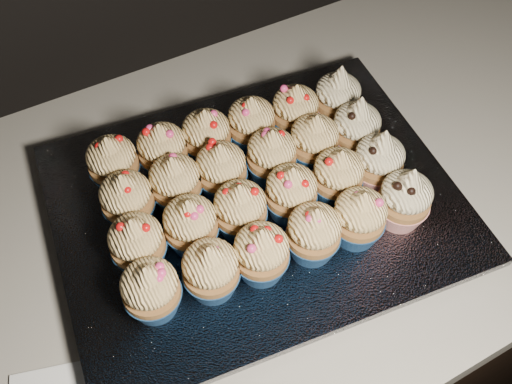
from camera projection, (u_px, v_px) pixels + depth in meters
cabinet at (181, 371)px, 1.09m from camera, size 2.40×0.60×0.86m
worktop at (143, 250)px, 0.73m from camera, size 2.44×0.64×0.04m
baking_tray at (256, 210)px, 0.73m from camera, size 0.49×0.39×0.02m
foil_lining at (256, 202)px, 0.71m from camera, size 0.53×0.44×0.01m
cupcake_0 at (151, 290)px, 0.59m from camera, size 0.06×0.06×0.08m
cupcake_1 at (211, 270)px, 0.61m from camera, size 0.06×0.06×0.08m
cupcake_2 at (261, 253)px, 0.62m from camera, size 0.06×0.06×0.08m
cupcake_3 at (314, 233)px, 0.64m from camera, size 0.06×0.06×0.08m
cupcake_4 at (359, 217)px, 0.65m from camera, size 0.06×0.06×0.08m
cupcake_5 at (405, 198)px, 0.66m from camera, size 0.06×0.06×0.10m
cupcake_6 at (137, 243)px, 0.63m from camera, size 0.06×0.06×0.08m
cupcake_7 at (191, 225)px, 0.64m from camera, size 0.06×0.06×0.08m
cupcake_8 at (240, 210)px, 0.65m from camera, size 0.06×0.06×0.08m
cupcake_9 at (291, 193)px, 0.67m from camera, size 0.06×0.06×0.08m
cupcake_10 at (338, 176)px, 0.68m from camera, size 0.06×0.06×0.08m
cupcake_11 at (379, 161)px, 0.69m from camera, size 0.06×0.06×0.10m
cupcake_12 at (127, 200)px, 0.66m from camera, size 0.06×0.06×0.08m
cupcake_13 at (176, 183)px, 0.68m from camera, size 0.06×0.06×0.08m
cupcake_14 at (221, 170)px, 0.69m from camera, size 0.06×0.06×0.08m
cupcake_15 at (272, 156)px, 0.70m from camera, size 0.06×0.06×0.08m
cupcake_16 at (314, 141)px, 0.72m from camera, size 0.06×0.06×0.08m
cupcake_17 at (356, 128)px, 0.73m from camera, size 0.06×0.06×0.10m
cupcake_18 at (113, 163)px, 0.70m from camera, size 0.06×0.06×0.08m
cupcake_19 at (163, 150)px, 0.71m from camera, size 0.06×0.06×0.08m
cupcake_20 at (207, 136)px, 0.72m from camera, size 0.06×0.06×0.08m
cupcake_21 at (251, 123)px, 0.74m from camera, size 0.06×0.06×0.08m
cupcake_22 at (295, 111)px, 0.75m from camera, size 0.06×0.06×0.08m
cupcake_23 at (337, 97)px, 0.76m from camera, size 0.06×0.06×0.10m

